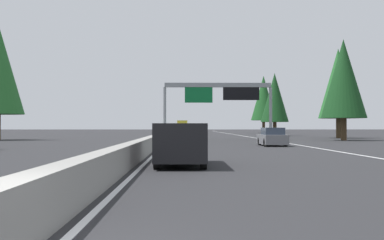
# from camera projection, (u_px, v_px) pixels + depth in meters

# --- Properties ---
(ground_plane) EXTENTS (320.00, 320.00, 0.00)m
(ground_plane) POSITION_uv_depth(u_px,v_px,m) (170.00, 137.00, 65.34)
(ground_plane) COLOR #262628
(median_barrier) EXTENTS (180.00, 0.56, 0.90)m
(median_barrier) POSITION_uv_depth(u_px,v_px,m) (172.00, 132.00, 85.34)
(median_barrier) COLOR gray
(median_barrier) RESTS_ON ground
(shoulder_stripe_right) EXTENTS (160.00, 0.16, 0.01)m
(shoulder_stripe_right) POSITION_uv_depth(u_px,v_px,m) (243.00, 136.00, 75.55)
(shoulder_stripe_right) COLOR silver
(shoulder_stripe_right) RESTS_ON ground
(shoulder_stripe_median) EXTENTS (160.00, 0.16, 0.01)m
(shoulder_stripe_median) POSITION_uv_depth(u_px,v_px,m) (173.00, 136.00, 75.35)
(shoulder_stripe_median) COLOR silver
(shoulder_stripe_median) RESTS_ON ground
(sign_gantry_overhead) EXTENTS (0.50, 12.68, 6.60)m
(sign_gantry_overhead) POSITION_uv_depth(u_px,v_px,m) (219.00, 95.00, 54.09)
(sign_gantry_overhead) COLOR gray
(sign_gantry_overhead) RESTS_ON ground
(minivan_mid_right) EXTENTS (5.00, 1.95, 1.69)m
(minivan_mid_right) POSITION_uv_depth(u_px,v_px,m) (180.00, 142.00, 18.82)
(minivan_mid_right) COLOR black
(minivan_mid_right) RESTS_ON ground
(sedan_near_center) EXTENTS (4.40, 1.80, 1.47)m
(sedan_near_center) POSITION_uv_depth(u_px,v_px,m) (272.00, 137.00, 37.57)
(sedan_near_center) COLOR slate
(sedan_near_center) RESTS_ON ground
(sedan_near_right) EXTENTS (4.40, 1.80, 1.47)m
(sedan_near_right) POSITION_uv_depth(u_px,v_px,m) (181.00, 134.00, 54.56)
(sedan_near_right) COLOR #2D6B38
(sedan_near_right) RESTS_ON ground
(sedan_distant_b) EXTENTS (4.40, 1.80, 1.47)m
(sedan_distant_b) POSITION_uv_depth(u_px,v_px,m) (198.00, 130.00, 114.02)
(sedan_distant_b) COLOR red
(sedan_distant_b) RESTS_ON ground
(box_truck_far_right) EXTENTS (8.50, 2.40, 2.95)m
(box_truck_far_right) POSITION_uv_depth(u_px,v_px,m) (182.00, 126.00, 114.17)
(box_truck_far_right) COLOR gold
(box_truck_far_right) RESTS_ON ground
(conifer_right_near) EXTENTS (4.97, 4.97, 11.30)m
(conifer_right_near) POSITION_uv_depth(u_px,v_px,m) (344.00, 79.00, 51.92)
(conifer_right_near) COLOR #4C3823
(conifer_right_near) RESTS_ON ground
(conifer_right_mid) EXTENTS (5.27, 5.27, 11.98)m
(conifer_right_mid) POSITION_uv_depth(u_px,v_px,m) (338.00, 84.00, 62.28)
(conifer_right_mid) COLOR #4C3823
(conifer_right_mid) RESTS_ON ground
(conifer_right_far) EXTENTS (4.56, 4.56, 10.36)m
(conifer_right_far) POSITION_uv_depth(u_px,v_px,m) (275.00, 98.00, 76.88)
(conifer_right_far) COLOR #4C3823
(conifer_right_far) RESTS_ON ground
(conifer_right_distant) EXTENTS (5.95, 5.95, 13.53)m
(conifer_right_distant) POSITION_uv_depth(u_px,v_px,m) (264.00, 98.00, 110.54)
(conifer_right_distant) COLOR #4C3823
(conifer_right_distant) RESTS_ON ground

